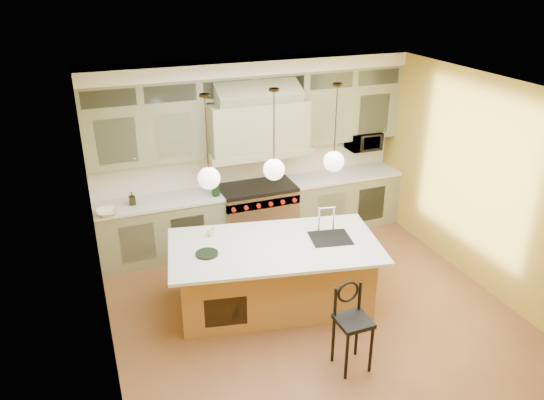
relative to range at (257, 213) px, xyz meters
name	(u,v)px	position (x,y,z in m)	size (l,w,h in m)	color
floor	(312,312)	(0.00, -2.14, -0.49)	(5.00, 5.00, 0.00)	brown
ceiling	(320,91)	(0.00, -2.14, 2.41)	(5.00, 5.00, 0.00)	white
wall_back	(249,150)	(0.00, 0.36, 0.96)	(5.00, 5.00, 0.00)	#AF9130
wall_front	(449,336)	(0.00, -4.64, 0.96)	(5.00, 5.00, 0.00)	#AF9130
wall_left	(99,248)	(-2.50, -2.14, 0.96)	(5.00, 5.00, 0.00)	#AF9130
wall_right	(483,184)	(2.50, -2.14, 0.96)	(5.00, 5.00, 0.00)	#AF9130
back_cabinetry	(255,156)	(0.00, 0.09, 0.94)	(5.00, 0.77, 2.90)	gray
range	(257,213)	(0.00, 0.00, 0.00)	(1.20, 0.74, 0.96)	silver
kitchen_island	(274,273)	(-0.40, -1.79, -0.02)	(2.87, 1.87, 1.35)	#9D6B38
counter_stool	(352,322)	(-0.02, -3.21, 0.10)	(0.37, 0.37, 1.03)	black
microwave	(364,141)	(1.95, 0.11, 0.96)	(0.54, 0.37, 0.30)	black
oil_bottle_a	(216,186)	(-0.70, -0.11, 0.62)	(0.12, 0.12, 0.32)	black
oil_bottle_b	(132,198)	(-1.93, 0.01, 0.55)	(0.09, 0.09, 0.20)	black
fruit_bowl	(108,212)	(-2.30, -0.22, 0.49)	(0.31, 0.31, 0.08)	white
cup	(211,232)	(-1.10, -1.32, 0.49)	(0.11, 0.11, 0.10)	silver
pendant_left	(209,176)	(-1.20, -1.79, 1.46)	(0.26, 0.26, 1.11)	#2D2319
pendant_center	(274,167)	(-0.40, -1.79, 1.46)	(0.26, 0.26, 1.11)	#2D2319
pendant_right	(334,159)	(0.40, -1.79, 1.46)	(0.26, 0.26, 1.11)	#2D2319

